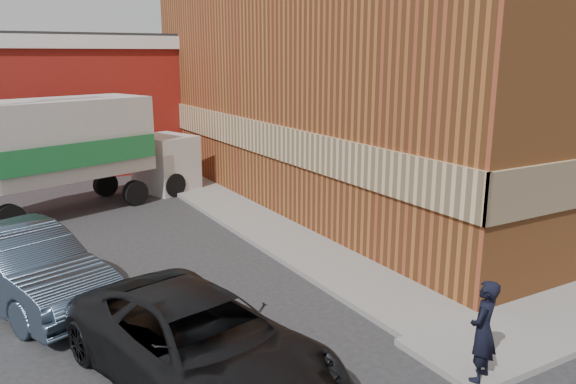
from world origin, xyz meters
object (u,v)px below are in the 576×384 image
man (483,331)px  sedan (23,267)px  suv_a (200,344)px  brick_building (429,57)px  box_truck (79,146)px

man → sedan: man is taller
man → sedan: (-5.51, 6.45, -0.13)m
man → suv_a: man is taller
brick_building → sedan: 15.30m
sedan → suv_a: sedan is taller
brick_building → suv_a: bearing=-145.3°
sedan → suv_a: size_ratio=0.94×
box_truck → man: bearing=-94.9°
box_truck → suv_a: bearing=-110.4°
brick_building → sedan: (-14.21, -4.10, -3.91)m
sedan → brick_building: bearing=-5.1°
brick_building → sedan: bearing=-163.9°
suv_a → man: bearing=-42.1°
brick_building → box_truck: size_ratio=2.48×
sedan → suv_a: 4.80m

